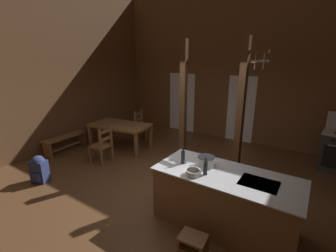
# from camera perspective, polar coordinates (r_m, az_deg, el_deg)

# --- Properties ---
(ground_plane) EXTENTS (8.50, 8.12, 0.10)m
(ground_plane) POSITION_cam_1_polar(r_m,az_deg,el_deg) (4.95, -0.91, -15.50)
(ground_plane) COLOR brown
(wall_back) EXTENTS (8.50, 0.14, 4.64)m
(wall_back) POSITION_cam_1_polar(r_m,az_deg,el_deg) (7.58, 15.63, 14.02)
(wall_back) COLOR brown
(wall_back) RESTS_ON ground_plane
(wall_left) EXTENTS (0.14, 8.12, 4.64)m
(wall_left) POSITION_cam_1_polar(r_m,az_deg,el_deg) (7.19, -28.47, 12.57)
(wall_left) COLOR brown
(wall_left) RESTS_ON ground_plane
(glazed_door_back_left) EXTENTS (1.00, 0.01, 2.05)m
(glazed_door_back_left) POSITION_cam_1_polar(r_m,az_deg,el_deg) (8.36, 3.41, 5.82)
(glazed_door_back_left) COLOR white
(glazed_door_back_left) RESTS_ON ground_plane
(glazed_panel_back_right) EXTENTS (0.84, 0.01, 2.05)m
(glazed_panel_back_right) POSITION_cam_1_polar(r_m,az_deg,el_deg) (7.55, 17.46, 3.92)
(glazed_panel_back_right) COLOR white
(glazed_panel_back_right) RESTS_ON ground_plane
(kitchen_island) EXTENTS (2.17, 0.97, 0.90)m
(kitchen_island) POSITION_cam_1_polar(r_m,az_deg,el_deg) (3.88, 13.72, -17.26)
(kitchen_island) COLOR brown
(kitchen_island) RESTS_ON ground_plane
(support_post_with_pot_rack) EXTENTS (0.53, 0.21, 2.99)m
(support_post_with_pot_rack) POSITION_cam_1_polar(r_m,az_deg,el_deg) (5.10, 17.73, 4.47)
(support_post_with_pot_rack) COLOR brown
(support_post_with_pot_rack) RESTS_ON ground_plane
(support_post_center) EXTENTS (0.14, 0.14, 2.99)m
(support_post_center) POSITION_cam_1_polar(r_m,az_deg,el_deg) (5.67, 3.78, 5.52)
(support_post_center) COLOR brown
(support_post_center) RESTS_ON ground_plane
(step_stool) EXTENTS (0.38, 0.31, 0.30)m
(step_stool) POSITION_cam_1_polar(r_m,az_deg,el_deg) (3.50, 6.16, -26.97)
(step_stool) COLOR brown
(step_stool) RESTS_ON ground_plane
(dining_table) EXTENTS (1.81, 1.13, 0.74)m
(dining_table) POSITION_cam_1_polar(r_m,az_deg,el_deg) (6.79, -11.72, -0.28)
(dining_table) COLOR brown
(dining_table) RESTS_ON ground_plane
(ladderback_chair_near_window) EXTENTS (0.50, 0.50, 0.95)m
(ladderback_chair_near_window) POSITION_cam_1_polar(r_m,az_deg,el_deg) (7.53, -6.34, 0.06)
(ladderback_chair_near_window) COLOR brown
(ladderback_chair_near_window) RESTS_ON ground_plane
(ladderback_chair_by_post) EXTENTS (0.48, 0.48, 0.95)m
(ladderback_chair_by_post) POSITION_cam_1_polar(r_m,az_deg,el_deg) (6.07, -15.94, -4.62)
(ladderback_chair_by_post) COLOR brown
(ladderback_chair_by_post) RESTS_ON ground_plane
(bench_along_left_wall) EXTENTS (0.43, 1.26, 0.44)m
(bench_along_left_wall) POSITION_cam_1_polar(r_m,az_deg,el_deg) (7.23, -23.99, -3.31)
(bench_along_left_wall) COLOR brown
(bench_along_left_wall) RESTS_ON ground_plane
(backpack) EXTENTS (0.38, 0.36, 0.60)m
(backpack) POSITION_cam_1_polar(r_m,az_deg,el_deg) (5.71, -29.24, -9.06)
(backpack) COLOR navy
(backpack) RESTS_ON ground_plane
(stockpot_on_counter) EXTENTS (0.34, 0.28, 0.16)m
(stockpot_on_counter) POSITION_cam_1_polar(r_m,az_deg,el_deg) (3.80, 9.36, -8.55)
(stockpot_on_counter) COLOR #B7BABF
(stockpot_on_counter) RESTS_ON kitchen_island
(mixing_bowl_on_counter) EXTENTS (0.23, 0.23, 0.08)m
(mixing_bowl_on_counter) POSITION_cam_1_polar(r_m,az_deg,el_deg) (3.53, 6.21, -11.28)
(mixing_bowl_on_counter) COLOR silver
(mixing_bowl_on_counter) RESTS_ON kitchen_island
(bottle_tall_on_counter) EXTENTS (0.06, 0.06, 0.28)m
(bottle_tall_on_counter) POSITION_cam_1_polar(r_m,az_deg,el_deg) (3.53, 9.22, -10.12)
(bottle_tall_on_counter) COLOR #1E2328
(bottle_tall_on_counter) RESTS_ON kitchen_island
(bottle_short_on_counter) EXTENTS (0.06, 0.06, 0.29)m
(bottle_short_on_counter) POSITION_cam_1_polar(r_m,az_deg,el_deg) (3.83, 3.70, -7.61)
(bottle_short_on_counter) COLOR #1E2328
(bottle_short_on_counter) RESTS_ON kitchen_island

